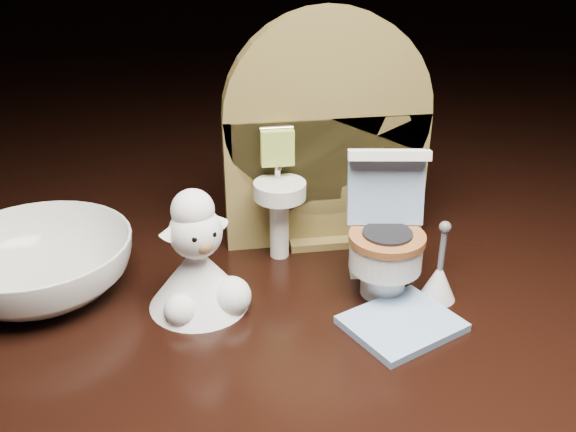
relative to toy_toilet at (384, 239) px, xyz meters
name	(u,v)px	position (x,y,z in m)	size (l,w,h in m)	color
backdrop_panel	(326,146)	(-0.02, 0.06, 0.04)	(0.13, 0.05, 0.15)	olive
toy_toilet	(384,239)	(0.00, 0.00, 0.00)	(0.05, 0.06, 0.08)	white
bath_mat	(402,324)	(0.00, -0.04, -0.03)	(0.06, 0.05, 0.00)	#84A3CD
toilet_brush	(439,279)	(0.03, -0.02, -0.02)	(0.02, 0.02, 0.05)	white
plush_lamb	(199,267)	(-0.11, 0.00, -0.01)	(0.06, 0.06, 0.07)	white
ceramic_bowl	(40,266)	(-0.20, 0.02, -0.01)	(0.11, 0.11, 0.03)	white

